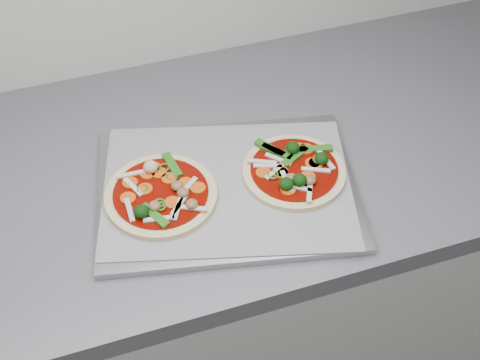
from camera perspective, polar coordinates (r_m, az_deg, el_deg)
name	(u,v)px	position (r m, az deg, el deg)	size (l,w,h in m)	color
base_cabinet	(320,278)	(1.58, 6.82, -8.33)	(3.60, 0.60, 0.86)	beige
countertop	(341,136)	(1.24, 8.61, 3.75)	(3.60, 0.60, 0.04)	#56555C
baking_tray	(227,189)	(1.10, -1.09, -0.76)	(0.42, 0.31, 0.01)	#9A9A9F
parchment	(227,186)	(1.09, -1.09, -0.48)	(0.40, 0.29, 0.00)	gray
pizza_left	(161,194)	(1.07, -6.77, -1.19)	(0.22, 0.22, 0.03)	#DEBD87
pizza_right	(295,170)	(1.11, 4.70, 0.89)	(0.20, 0.20, 0.03)	#DEBD87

